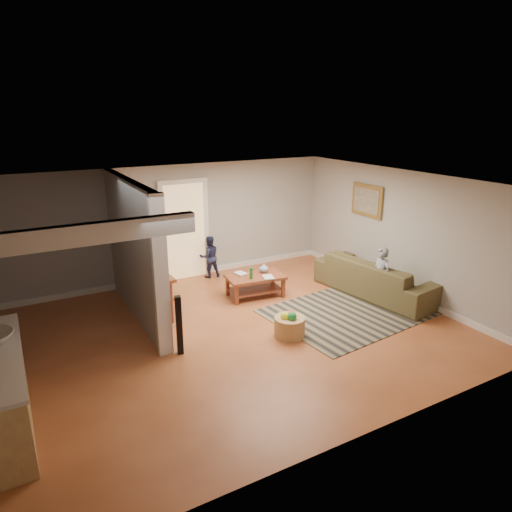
# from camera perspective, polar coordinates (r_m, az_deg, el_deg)

# --- Properties ---
(ground) EXTENTS (7.50, 7.50, 0.00)m
(ground) POSITION_cam_1_polar(r_m,az_deg,el_deg) (7.80, -2.92, -9.61)
(ground) COLOR brown
(ground) RESTS_ON ground
(room_shell) EXTENTS (7.54, 6.02, 2.52)m
(room_shell) POSITION_cam_1_polar(r_m,az_deg,el_deg) (7.26, -12.16, 0.32)
(room_shell) COLOR #A3A19C
(room_shell) RESTS_ON ground
(area_rug) EXTENTS (3.11, 2.41, 0.01)m
(area_rug) POSITION_cam_1_polar(r_m,az_deg,el_deg) (8.73, 11.61, -6.82)
(area_rug) COLOR black
(area_rug) RESTS_ON ground
(sofa) EXTENTS (1.36, 2.69, 0.75)m
(sofa) POSITION_cam_1_polar(r_m,az_deg,el_deg) (9.65, 14.65, -4.63)
(sofa) COLOR #444022
(sofa) RESTS_ON ground
(coffee_table) EXTENTS (1.20, 0.79, 0.67)m
(coffee_table) POSITION_cam_1_polar(r_m,az_deg,el_deg) (9.14, -0.03, -2.99)
(coffee_table) COLOR #632E17
(coffee_table) RESTS_ON ground
(tv_console) EXTENTS (0.58, 1.34, 1.13)m
(tv_console) POSITION_cam_1_polar(r_m,az_deg,el_deg) (8.43, -13.05, -2.35)
(tv_console) COLOR #632E17
(tv_console) RESTS_ON ground
(speaker_left) EXTENTS (0.11, 0.11, 0.95)m
(speaker_left) POSITION_cam_1_polar(r_m,az_deg,el_deg) (7.09, -9.60, -8.54)
(speaker_left) COLOR black
(speaker_left) RESTS_ON ground
(speaker_right) EXTENTS (0.10, 0.10, 0.95)m
(speaker_right) POSITION_cam_1_polar(r_m,az_deg,el_deg) (8.83, -13.99, -3.38)
(speaker_right) COLOR black
(speaker_right) RESTS_ON ground
(toy_basket) EXTENTS (0.51, 0.51, 0.46)m
(toy_basket) POSITION_cam_1_polar(r_m,az_deg,el_deg) (7.65, 4.21, -8.65)
(toy_basket) COLOR #A88A48
(toy_basket) RESTS_ON ground
(child) EXTENTS (0.27, 0.42, 1.14)m
(child) POSITION_cam_1_polar(r_m,az_deg,el_deg) (9.19, 15.00, -5.81)
(child) COLOR gray
(child) RESTS_ON ground
(toddler) EXTENTS (0.49, 0.40, 0.95)m
(toddler) POSITION_cam_1_polar(r_m,az_deg,el_deg) (10.35, -5.77, -2.58)
(toddler) COLOR #222646
(toddler) RESTS_ON ground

